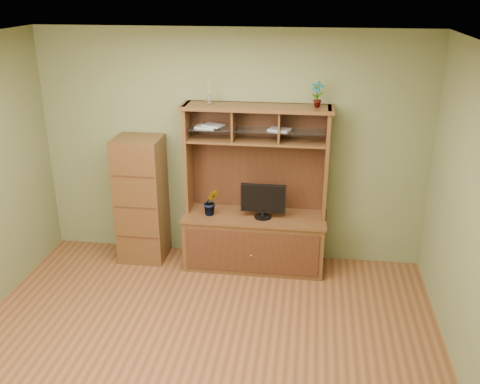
# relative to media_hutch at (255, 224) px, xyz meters

# --- Properties ---
(room) EXTENTS (4.54, 4.04, 2.74)m
(room) POSITION_rel_media_hutch_xyz_m (-0.31, -1.73, 0.83)
(room) COLOR brown
(room) RESTS_ON ground
(media_hutch) EXTENTS (1.66, 0.61, 1.90)m
(media_hutch) POSITION_rel_media_hutch_xyz_m (0.00, 0.00, 0.00)
(media_hutch) COLOR #4A2A15
(media_hutch) RESTS_ON room
(monitor) EXTENTS (0.50, 0.19, 0.40)m
(monitor) POSITION_rel_media_hutch_xyz_m (0.10, -0.08, 0.34)
(monitor) COLOR black
(monitor) RESTS_ON media_hutch
(orchid_plant) EXTENTS (0.21, 0.19, 0.32)m
(orchid_plant) POSITION_rel_media_hutch_xyz_m (-0.50, -0.08, 0.29)
(orchid_plant) COLOR #33551D
(orchid_plant) RESTS_ON media_hutch
(top_plant) EXTENTS (0.17, 0.14, 0.27)m
(top_plant) POSITION_rel_media_hutch_xyz_m (0.64, 0.08, 1.51)
(top_plant) COLOR #295E21
(top_plant) RESTS_ON media_hutch
(reed_diffuser) EXTENTS (0.05, 0.05, 0.27)m
(reed_diffuser) POSITION_rel_media_hutch_xyz_m (-0.52, 0.08, 1.48)
(reed_diffuser) COLOR silver
(reed_diffuser) RESTS_ON media_hutch
(magazines) EXTENTS (1.07, 0.23, 0.04)m
(magazines) POSITION_rel_media_hutch_xyz_m (-0.27, 0.08, 1.13)
(magazines) COLOR silver
(magazines) RESTS_ON media_hutch
(side_cabinet) EXTENTS (0.54, 0.49, 1.50)m
(side_cabinet) POSITION_rel_media_hutch_xyz_m (-1.35, 0.01, 0.23)
(side_cabinet) COLOR #4A2A15
(side_cabinet) RESTS_ON room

